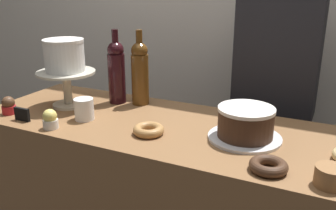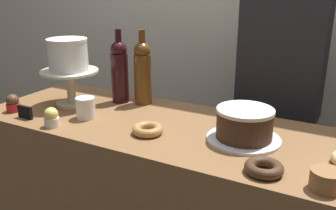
{
  "view_description": "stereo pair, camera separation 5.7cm",
  "coord_description": "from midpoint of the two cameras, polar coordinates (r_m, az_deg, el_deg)",
  "views": [
    {
      "loc": [
        0.57,
        -1.17,
        1.45
      ],
      "look_at": [
        0.0,
        0.0,
        1.01
      ],
      "focal_mm": 39.28,
      "sensor_mm": 36.0,
      "label": 1
    },
    {
      "loc": [
        0.62,
        -1.14,
        1.45
      ],
      "look_at": [
        0.0,
        0.0,
        1.01
      ],
      "focal_mm": 39.28,
      "sensor_mm": 36.0,
      "label": 2
    }
  ],
  "objects": [
    {
      "name": "barista_figure",
      "position": [
        1.82,
        15.01,
        -1.6
      ],
      "size": [
        0.36,
        0.22,
        1.6
      ],
      "color": "black",
      "rests_on": "ground_plane"
    },
    {
      "name": "donut_chocolate",
      "position": [
        1.1,
        13.87,
        -9.17
      ],
      "size": [
        0.11,
        0.11,
        0.03
      ],
      "color": "#472D1E",
      "rests_on": "display_counter"
    },
    {
      "name": "back_wall",
      "position": [
        2.1,
        9.75,
        14.34
      ],
      "size": [
        6.0,
        0.05,
        2.6
      ],
      "color": "silver",
      "rests_on": "ground_plane"
    },
    {
      "name": "cupcake_lemon",
      "position": [
        1.43,
        -18.91,
        -2.14
      ],
      "size": [
        0.06,
        0.06,
        0.07
      ],
      "color": "white",
      "rests_on": "display_counter"
    },
    {
      "name": "wine_bottle_amber",
      "position": [
        1.6,
        -5.4,
        5.12
      ],
      "size": [
        0.08,
        0.08,
        0.33
      ],
      "color": "#5B3814",
      "rests_on": "display_counter"
    },
    {
      "name": "chocolate_round_cake",
      "position": [
        1.28,
        10.75,
        -2.57
      ],
      "size": [
        0.19,
        0.19,
        0.1
      ],
      "color": "#3D2619",
      "rests_on": "silver_serving_platter"
    },
    {
      "name": "price_sign_chalkboard",
      "position": [
        1.55,
        -22.7,
        -1.36
      ],
      "size": [
        0.07,
        0.01,
        0.05
      ],
      "color": "black",
      "rests_on": "display_counter"
    },
    {
      "name": "cake_stand_pedestal",
      "position": [
        1.64,
        -16.4,
        3.38
      ],
      "size": [
        0.25,
        0.25,
        0.16
      ],
      "color": "beige",
      "rests_on": "display_counter"
    },
    {
      "name": "coffee_cup_ceramic",
      "position": [
        1.48,
        -13.98,
        -0.63
      ],
      "size": [
        0.08,
        0.08,
        0.08
      ],
      "color": "white",
      "rests_on": "display_counter"
    },
    {
      "name": "white_layer_cake",
      "position": [
        1.62,
        -16.78,
        7.38
      ],
      "size": [
        0.17,
        0.17,
        0.14
      ],
      "color": "white",
      "rests_on": "cake_stand_pedestal"
    },
    {
      "name": "cupcake_chocolate",
      "position": [
        1.65,
        -24.42,
        -0.1
      ],
      "size": [
        0.06,
        0.06,
        0.07
      ],
      "color": "red",
      "rests_on": "display_counter"
    },
    {
      "name": "cookie_stack",
      "position": [
        1.07,
        22.51,
        -10.23
      ],
      "size": [
        0.08,
        0.08,
        0.05
      ],
      "color": "olive",
      "rests_on": "display_counter"
    },
    {
      "name": "donut_maple",
      "position": [
        1.31,
        -4.28,
        -3.88
      ],
      "size": [
        0.11,
        0.11,
        0.03
      ],
      "color": "#B27F47",
      "rests_on": "display_counter"
    },
    {
      "name": "silver_serving_platter",
      "position": [
        1.3,
        10.6,
        -4.93
      ],
      "size": [
        0.25,
        0.25,
        0.01
      ],
      "color": "white",
      "rests_on": "display_counter"
    },
    {
      "name": "wine_bottle_dark_red",
      "position": [
        1.64,
        -8.99,
        5.25
      ],
      "size": [
        0.08,
        0.08,
        0.33
      ],
      "color": "black",
      "rests_on": "display_counter"
    }
  ]
}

